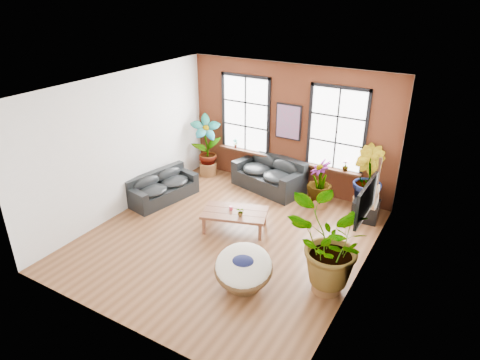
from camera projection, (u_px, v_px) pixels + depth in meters
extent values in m
cube|color=brown|center=(227.00, 239.00, 9.90)|extent=(6.00, 6.50, 0.02)
cube|color=white|center=(225.00, 87.00, 8.41)|extent=(6.00, 6.50, 0.02)
cube|color=#4A1F11|center=(289.00, 128.00, 11.70)|extent=(6.00, 0.02, 3.50)
cube|color=silver|center=(114.00, 242.00, 6.61)|extent=(6.00, 0.02, 3.50)
cube|color=silver|center=(123.00, 144.00, 10.54)|extent=(0.02, 6.50, 3.50)
cube|color=silver|center=(366.00, 203.00, 7.77)|extent=(0.02, 6.50, 3.50)
cube|color=white|center=(245.00, 114.00, 12.19)|extent=(1.40, 0.02, 2.10)
cube|color=#33190E|center=(244.00, 151.00, 12.59)|extent=(1.60, 0.22, 0.06)
cube|color=white|center=(337.00, 130.00, 10.95)|extent=(1.40, 0.02, 2.10)
cube|color=#33190E|center=(332.00, 169.00, 11.35)|extent=(1.60, 0.22, 0.06)
cube|color=black|center=(268.00, 181.00, 12.16)|extent=(2.21, 1.45, 0.46)
cube|color=black|center=(277.00, 163.00, 12.21)|extent=(2.03, 0.72, 0.47)
cube|color=black|center=(246.00, 162.00, 12.58)|extent=(0.47, 1.02, 0.24)
cube|color=black|center=(294.00, 179.00, 11.45)|extent=(0.47, 1.02, 0.24)
ellipsoid|color=black|center=(257.00, 169.00, 12.25)|extent=(1.02, 1.01, 0.26)
ellipsoid|color=black|center=(264.00, 160.00, 12.36)|extent=(0.89, 0.46, 0.45)
ellipsoid|color=black|center=(278.00, 176.00, 11.76)|extent=(1.02, 1.01, 0.26)
ellipsoid|color=black|center=(285.00, 168.00, 11.87)|extent=(0.89, 0.46, 0.45)
cube|color=black|center=(163.00, 193.00, 11.58)|extent=(1.15, 2.03, 0.37)
cube|color=black|center=(155.00, 178.00, 11.60)|extent=(0.56, 1.91, 0.38)
cube|color=black|center=(136.00, 195.00, 10.88)|extent=(0.82, 0.35, 0.20)
cube|color=black|center=(187.00, 174.00, 12.04)|extent=(0.82, 0.35, 0.20)
ellipsoid|color=black|center=(152.00, 190.00, 11.20)|extent=(0.82, 0.95, 0.21)
ellipsoid|color=black|center=(147.00, 183.00, 11.28)|extent=(0.37, 0.86, 0.37)
ellipsoid|color=black|center=(175.00, 181.00, 11.71)|extent=(0.82, 0.95, 0.21)
ellipsoid|color=black|center=(169.00, 174.00, 11.79)|extent=(0.37, 0.86, 0.37)
cube|color=brown|center=(235.00, 213.00, 10.08)|extent=(1.70, 1.29, 0.06)
cube|color=#33190E|center=(234.00, 214.00, 9.94)|extent=(1.42, 0.49, 0.00)
cube|color=#33190E|center=(236.00, 209.00, 10.19)|extent=(1.42, 0.49, 0.00)
cube|color=brown|center=(204.00, 226.00, 10.00)|extent=(0.10, 0.10, 0.42)
cube|color=brown|center=(260.00, 232.00, 9.75)|extent=(0.10, 0.10, 0.42)
cube|color=brown|center=(212.00, 212.00, 10.61)|extent=(0.10, 0.10, 0.42)
cube|color=brown|center=(265.00, 217.00, 10.36)|extent=(0.10, 0.10, 0.42)
cylinder|color=#C3304E|center=(231.00, 208.00, 10.11)|extent=(0.11, 0.11, 0.10)
cylinder|color=brown|center=(243.00, 281.00, 8.29)|extent=(0.85, 0.85, 0.26)
torus|color=brown|center=(244.00, 268.00, 8.17)|extent=(1.48, 1.48, 0.51)
ellipsoid|color=white|center=(244.00, 265.00, 8.14)|extent=(1.45, 1.48, 0.70)
ellipsoid|color=#161B46|center=(243.00, 261.00, 8.03)|extent=(0.54, 0.49, 0.20)
cube|color=black|center=(289.00, 122.00, 11.56)|extent=(0.74, 0.04, 0.98)
cube|color=#0C7F8C|center=(288.00, 122.00, 11.54)|extent=(0.66, 0.02, 0.90)
cube|color=black|center=(366.00, 200.00, 8.08)|extent=(0.06, 1.25, 0.72)
cube|color=black|center=(364.00, 200.00, 8.09)|extent=(0.01, 1.15, 0.62)
cylinder|color=#B27F4C|center=(374.00, 201.00, 9.14)|extent=(0.09, 0.38, 0.38)
cylinder|color=#B27F4C|center=(376.00, 191.00, 9.04)|extent=(0.09, 0.30, 0.30)
cylinder|color=black|center=(374.00, 201.00, 9.14)|extent=(0.09, 0.11, 0.11)
cube|color=#33190E|center=(378.00, 175.00, 8.88)|extent=(0.04, 0.05, 0.55)
cube|color=#33190E|center=(381.00, 161.00, 8.74)|extent=(0.06, 0.06, 0.14)
cube|color=black|center=(366.00, 210.00, 10.57)|extent=(0.67, 0.57, 0.52)
cylinder|color=brown|center=(208.00, 169.00, 13.08)|extent=(0.56, 0.56, 0.38)
cylinder|color=brown|center=(362.00, 205.00, 10.99)|extent=(0.53, 0.53, 0.38)
cylinder|color=brown|center=(327.00, 281.00, 8.17)|extent=(0.71, 0.71, 0.41)
cylinder|color=brown|center=(318.00, 200.00, 11.25)|extent=(0.56, 0.56, 0.36)
imported|color=#254913|center=(206.00, 143.00, 12.74)|extent=(1.08, 1.06, 1.72)
imported|color=#254913|center=(367.00, 178.00, 10.64)|extent=(1.12, 1.14, 1.62)
imported|color=#254913|center=(328.00, 246.00, 7.83)|extent=(1.97, 1.90, 1.68)
imported|color=#254913|center=(320.00, 181.00, 11.01)|extent=(0.90, 0.90, 1.16)
imported|color=#254913|center=(241.00, 212.00, 9.82)|extent=(0.24, 0.22, 0.23)
imported|color=#254913|center=(235.00, 143.00, 12.66)|extent=(0.17, 0.17, 0.27)
imported|color=#254913|center=(345.00, 166.00, 11.12)|extent=(0.19, 0.19, 0.27)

